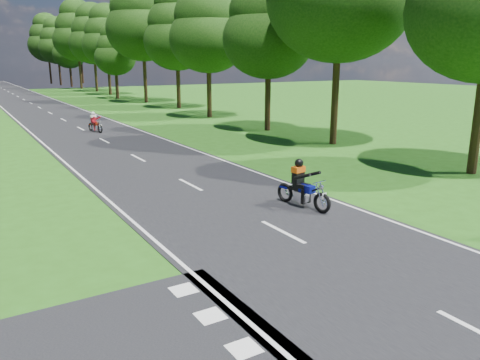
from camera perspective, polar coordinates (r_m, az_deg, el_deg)
ground at (r=11.76m, az=11.07°, el=-9.24°), size 160.00×160.00×0.00m
main_road at (r=58.54m, az=-24.13°, el=8.53°), size 7.00×140.00×0.02m
road_markings at (r=56.67m, az=-24.01°, el=8.41°), size 7.40×140.00×0.01m
treeline at (r=68.62m, az=-24.80°, el=16.06°), size 40.00×115.35×14.78m
rider_near_blue at (r=15.18m, az=7.73°, el=-0.44°), size 0.95×1.99×1.59m
rider_far_red at (r=32.99m, az=-17.26°, el=6.79°), size 0.88×1.70×1.35m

